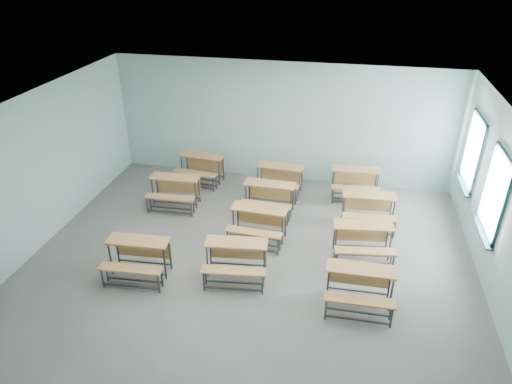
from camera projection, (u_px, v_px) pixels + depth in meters
room at (253, 194)px, 8.57m from camera, size 9.04×8.04×3.24m
desk_unit_r0c0 at (138, 254)px, 8.75m from camera, size 1.24×0.88×0.75m
desk_unit_r0c1 at (236, 256)px, 8.70m from camera, size 1.28×0.94×0.75m
desk_unit_r0c2 at (360, 283)px, 8.00m from camera, size 1.21×0.83×0.75m
desk_unit_r1c1 at (258, 220)px, 9.82m from camera, size 1.24×0.86×0.75m
desk_unit_r1c2 at (363, 237)px, 9.24m from camera, size 1.30×0.96×0.75m
desk_unit_r2c0 at (174, 187)px, 11.14m from camera, size 1.23×0.86×0.75m
desk_unit_r2c1 at (269, 194)px, 10.83m from camera, size 1.22×0.84×0.75m
desk_unit_r2c2 at (369, 206)px, 10.35m from camera, size 1.25×0.88×0.75m
desk_unit_r3c0 at (201, 165)px, 12.29m from camera, size 1.28×0.93×0.75m
desk_unit_r3c1 at (279, 176)px, 11.70m from camera, size 1.25×0.89×0.75m
desk_unit_r3c2 at (355, 179)px, 11.53m from camera, size 1.25×0.88×0.75m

